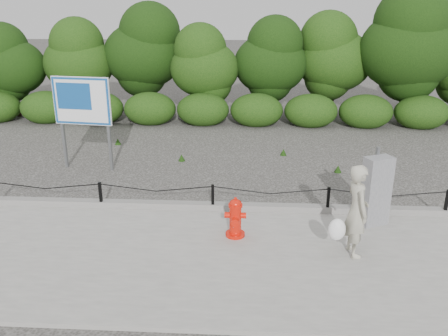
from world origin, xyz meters
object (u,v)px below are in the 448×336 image
Objects in this scene: fire_hydrant at (235,218)px; pedestrian at (356,212)px; utility_cabinet at (376,191)px; advertising_sign at (82,105)px.

pedestrian reaches higher than fire_hydrant.
fire_hydrant is 0.47× the size of pedestrian.
utility_cabinet is (2.83, 0.71, 0.34)m from fire_hydrant.
pedestrian reaches higher than utility_cabinet.
pedestrian is at bearing -13.68° from fire_hydrant.
pedestrian is (2.15, -0.56, 0.45)m from fire_hydrant.
pedestrian is at bearing -142.45° from utility_cabinet.
fire_hydrant is at bearing 65.71° from pedestrian.
fire_hydrant is 0.32× the size of advertising_sign.
pedestrian is 1.44m from utility_cabinet.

